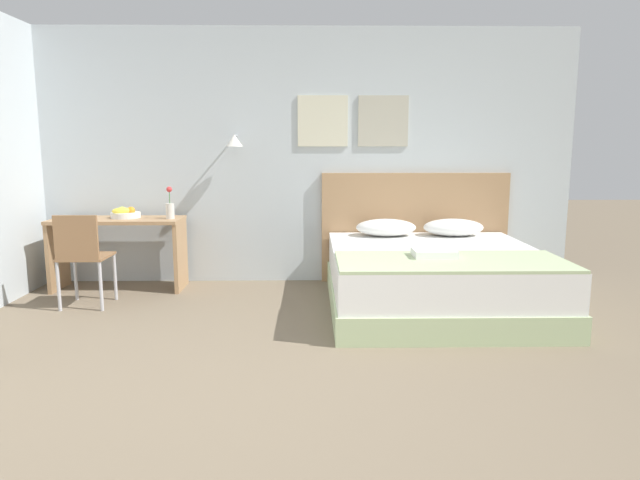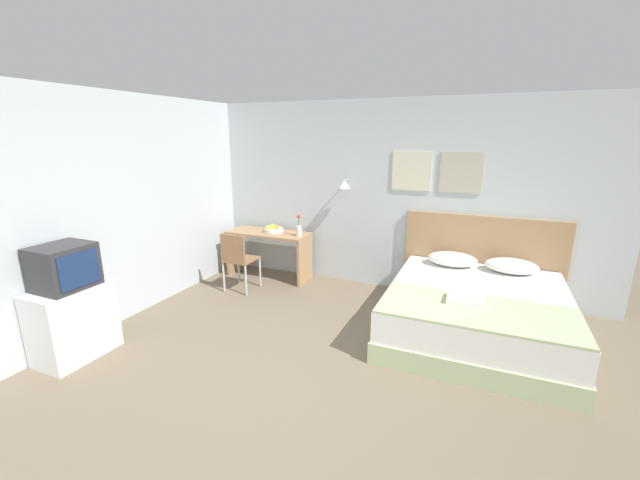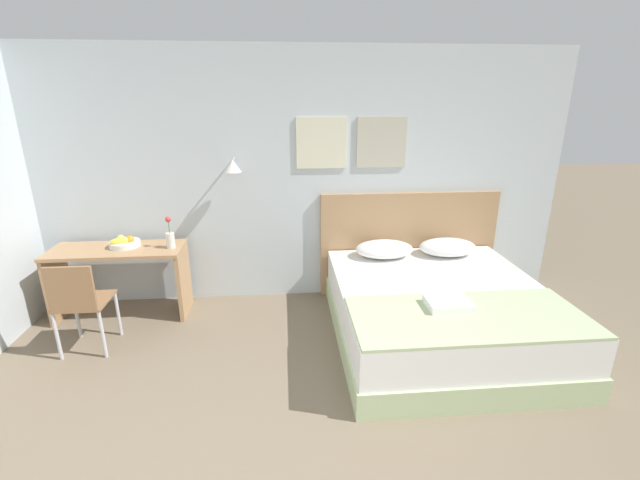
{
  "view_description": "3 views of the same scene",
  "coord_description": "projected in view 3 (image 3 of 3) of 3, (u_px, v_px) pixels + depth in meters",
  "views": [
    {
      "loc": [
        0.22,
        -3.05,
        1.46
      ],
      "look_at": [
        0.3,
        1.67,
        0.67
      ],
      "focal_mm": 32.0,
      "sensor_mm": 36.0,
      "label": 1
    },
    {
      "loc": [
        1.31,
        -2.41,
        2.16
      ],
      "look_at": [
        -0.51,
        1.84,
        0.93
      ],
      "focal_mm": 22.0,
      "sensor_mm": 36.0,
      "label": 2
    },
    {
      "loc": [
        -0.07,
        -1.49,
        2.16
      ],
      "look_at": [
        0.24,
        1.95,
        0.99
      ],
      "focal_mm": 24.0,
      "sensor_mm": 36.0,
      "label": 3
    }
  ],
  "objects": [
    {
      "name": "folded_towel_near_foot",
      "position": [
        448.0,
        304.0,
        3.39
      ],
      "size": [
        0.34,
        0.26,
        0.06
      ],
      "color": "white",
      "rests_on": "throw_blanket"
    },
    {
      "name": "throw_blanket",
      "position": [
        469.0,
        316.0,
        3.28
      ],
      "size": [
        1.81,
        0.81,
        0.02
      ],
      "color": "#B2C693",
      "rests_on": "bed"
    },
    {
      "name": "pillow_left",
      "position": [
        384.0,
        249.0,
        4.51
      ],
      "size": [
        0.61,
        0.4,
        0.17
      ],
      "color": "white",
      "rests_on": "bed"
    },
    {
      "name": "flower_vase",
      "position": [
        170.0,
        237.0,
        4.22
      ],
      "size": [
        0.08,
        0.08,
        0.32
      ],
      "color": "silver",
      "rests_on": "desk"
    },
    {
      "name": "desk_chair",
      "position": [
        79.0,
        300.0,
        3.63
      ],
      "size": [
        0.41,
        0.41,
        0.86
      ],
      "color": "#8E6642",
      "rests_on": "ground_plane"
    },
    {
      "name": "headboard",
      "position": [
        408.0,
        243.0,
        4.82
      ],
      "size": [
        1.99,
        0.06,
        1.16
      ],
      "color": "#A87F56",
      "rests_on": "ground_plane"
    },
    {
      "name": "pillow_right",
      "position": [
        448.0,
        247.0,
        4.57
      ],
      "size": [
        0.61,
        0.4,
        0.17
      ],
      "color": "white",
      "rests_on": "bed"
    },
    {
      "name": "bed",
      "position": [
        438.0,
        313.0,
        3.93
      ],
      "size": [
        1.87,
        2.04,
        0.54
      ],
      "color": "#B2C693",
      "rests_on": "ground_plane"
    },
    {
      "name": "wall_back",
      "position": [
        289.0,
        178.0,
        4.52
      ],
      "size": [
        5.97,
        0.31,
        2.65
      ],
      "color": "silver",
      "rests_on": "ground_plane"
    },
    {
      "name": "desk",
      "position": [
        119.0,
        268.0,
        4.3
      ],
      "size": [
        1.28,
        0.51,
        0.73
      ],
      "color": "#A87F56",
      "rests_on": "ground_plane"
    },
    {
      "name": "fruit_bowl",
      "position": [
        124.0,
        243.0,
        4.27
      ],
      "size": [
        0.29,
        0.29,
        0.11
      ],
      "color": "silver",
      "rests_on": "desk"
    }
  ]
}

